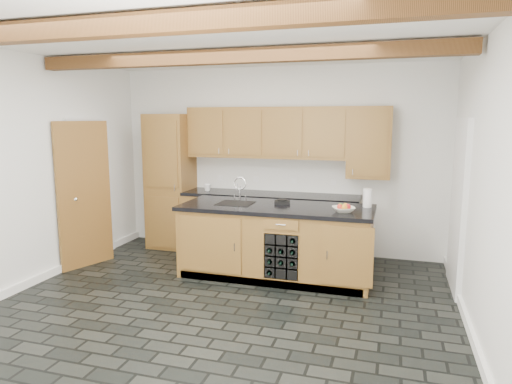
{
  "coord_description": "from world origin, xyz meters",
  "views": [
    {
      "loc": [
        1.72,
        -4.25,
        2.03
      ],
      "look_at": [
        0.18,
        0.8,
        1.18
      ],
      "focal_mm": 32.0,
      "sensor_mm": 36.0,
      "label": 1
    }
  ],
  "objects_px": {
    "paper_towel": "(367,198)",
    "kitchen_scale": "(282,202)",
    "fruit_bowl": "(344,210)",
    "island": "(276,241)"
  },
  "relations": [
    {
      "from": "island",
      "to": "fruit_bowl",
      "type": "distance_m",
      "value": 1.01
    },
    {
      "from": "paper_towel",
      "to": "kitchen_scale",
      "type": "bearing_deg",
      "value": -175.09
    },
    {
      "from": "kitchen_scale",
      "to": "fruit_bowl",
      "type": "relative_size",
      "value": 0.83
    },
    {
      "from": "kitchen_scale",
      "to": "fruit_bowl",
      "type": "xyz_separation_m",
      "value": [
        0.83,
        -0.31,
        0.0
      ]
    },
    {
      "from": "kitchen_scale",
      "to": "island",
      "type": "bearing_deg",
      "value": -114.16
    },
    {
      "from": "kitchen_scale",
      "to": "fruit_bowl",
      "type": "bearing_deg",
      "value": -31.67
    },
    {
      "from": "island",
      "to": "kitchen_scale",
      "type": "bearing_deg",
      "value": 76.99
    },
    {
      "from": "island",
      "to": "fruit_bowl",
      "type": "bearing_deg",
      "value": -9.61
    },
    {
      "from": "fruit_bowl",
      "to": "paper_towel",
      "type": "relative_size",
      "value": 1.13
    },
    {
      "from": "fruit_bowl",
      "to": "island",
      "type": "bearing_deg",
      "value": 170.39
    }
  ]
}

